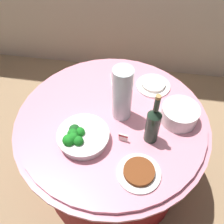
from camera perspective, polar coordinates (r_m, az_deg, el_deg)
The scene contains 10 objects.
ground_plane at distance 2.12m, azimuth -0.00°, elevation -13.91°, with size 6.00×6.00×0.00m, color #9E7F5B.
buffet_table at distance 1.79m, azimuth -0.00°, elevation -8.59°, with size 1.16×1.16×0.74m.
broccoli_bowl at distance 1.37m, azimuth -6.87°, elevation -5.53°, with size 0.28×0.28×0.11m.
plate_stack at distance 1.49m, azimuth 14.91°, elevation -0.47°, with size 0.21×0.21×0.10m.
wine_bottle at distance 1.32m, azimuth 9.17°, elevation -2.66°, with size 0.07×0.07×0.34m.
decorative_fruit_vase at distance 1.39m, azimuth 2.30°, elevation 3.76°, with size 0.11×0.11×0.34m.
serving_tongs at distance 1.69m, azimuth 0.52°, elevation 6.66°, with size 0.08×0.17×0.01m.
food_plate_stir_fry at distance 1.29m, azimuth 6.04°, elevation -13.29°, with size 0.22×0.22×0.04m.
food_plate_rice at distance 1.68m, azimuth 9.23°, elevation 6.01°, with size 0.22×0.22×0.03m.
label_placard_front at distance 1.37m, azimuth 2.53°, elevation -5.68°, with size 0.05×0.02×0.05m.
Camera 1 is at (0.15, -0.93, 1.90)m, focal length 40.81 mm.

